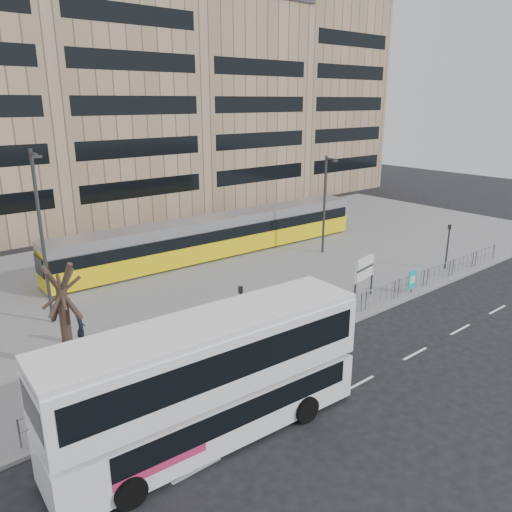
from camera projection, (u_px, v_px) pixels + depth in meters
ground at (322, 336)px, 24.81m from camera, size 120.00×120.00×0.00m
plaza at (192, 273)px, 33.62m from camera, size 64.00×24.00×0.15m
kerb at (321, 334)px, 24.82m from camera, size 64.00×0.25×0.17m
building_row at (73, 82)px, 47.12m from camera, size 70.40×18.40×31.20m
pedestrian_barrier at (342, 305)px, 26.10m from camera, size 32.07×0.07×1.10m
road_markings at (402, 360)px, 22.47m from camera, size 62.00×0.12×0.01m
double_decker_bus at (210, 376)px, 16.67m from camera, size 11.20×3.26×4.43m
tram at (218, 236)px, 36.89m from camera, size 25.31×3.11×2.98m
station_sign at (365, 270)px, 28.58m from camera, size 2.19×0.50×2.54m
ad_panel at (412, 280)px, 29.78m from camera, size 0.74×0.08×1.39m
pedestrian at (81, 328)px, 23.44m from camera, size 0.55×0.68×1.62m
traffic_light_west at (241, 309)px, 22.68m from camera, size 0.20×0.23×3.10m
traffic_light_east at (448, 241)px, 33.76m from camera, size 0.18×0.21×3.10m
lamp_post_west at (42, 233)px, 24.59m from camera, size 0.45×1.04×8.89m
lamp_post_east at (325, 200)px, 36.81m from camera, size 0.45×1.04×7.26m
bare_tree at (57, 259)px, 20.11m from camera, size 4.27×4.27×6.89m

